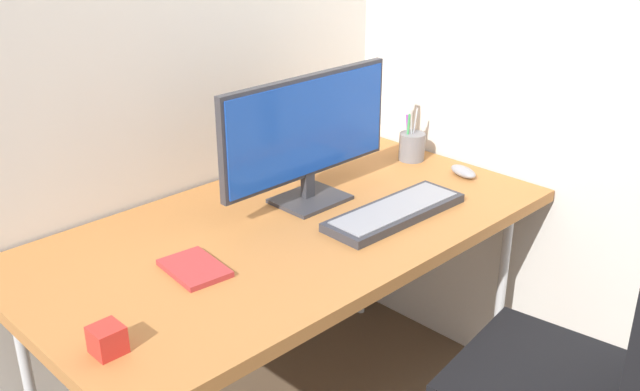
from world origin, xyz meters
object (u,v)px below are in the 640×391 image
monitor (308,133)px  mouse (463,171)px  keyboard (395,212)px  desk_clamp_accessory (107,340)px  pen_holder (412,146)px  notebook (195,268)px  office_chair (602,356)px

monitor → mouse: (0.50, -0.21, -0.20)m
keyboard → desk_clamp_accessory: size_ratio=7.32×
pen_holder → desk_clamp_accessory: size_ratio=2.91×
keyboard → mouse: 0.40m
notebook → desk_clamp_accessory: (-0.32, -0.15, 0.02)m
monitor → desk_clamp_accessory: monitor is taller
office_chair → mouse: 0.84m
keyboard → pen_holder: bearing=33.1°
office_chair → keyboard: bearing=87.0°
mouse → pen_holder: 0.22m
mouse → desk_clamp_accessory: bearing=-161.4°
keyboard → mouse: bearing=6.2°
keyboard → mouse: (0.40, 0.04, 0.00)m
monitor → notebook: (-0.50, -0.11, -0.21)m
monitor → notebook: size_ratio=3.58×
office_chair → mouse: size_ratio=10.70×
monitor → pen_holder: 0.52m
monitor → keyboard: 0.34m
monitor → keyboard: monitor is taller
desk_clamp_accessory → monitor: bearing=18.1°
mouse → pen_holder: bearing=106.7°
pen_holder → office_chair: bearing=-115.1°
keyboard → office_chair: bearing=-93.0°
monitor → desk_clamp_accessory: 0.88m
pen_holder → notebook: (-0.99, -0.11, -0.04)m
monitor → desk_clamp_accessory: (-0.82, -0.27, -0.18)m
office_chair → keyboard: (0.03, 0.66, 0.14)m
notebook → office_chair: bearing=-49.1°
pen_holder → desk_clamp_accessory: pen_holder is taller
desk_clamp_accessory → pen_holder: bearing=11.5°
keyboard → desk_clamp_accessory: 0.92m
mouse → pen_holder: size_ratio=0.60×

